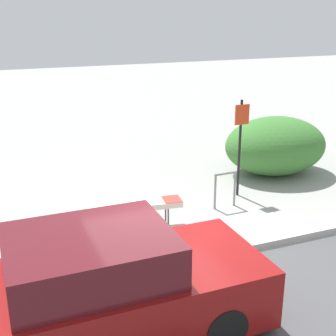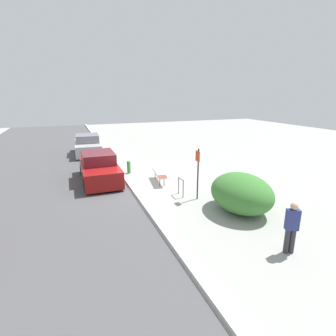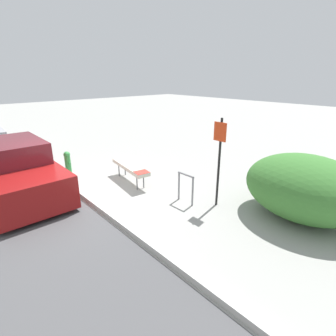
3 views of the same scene
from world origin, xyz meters
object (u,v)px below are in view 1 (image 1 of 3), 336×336
(sign_post, at_px, (240,139))
(parked_car_near, at_px, (102,291))
(bike_rack, at_px, (225,186))
(fire_hydrant, at_px, (30,258))
(bench, at_px, (135,206))

(sign_post, xyz_separation_m, parked_car_near, (-4.27, -3.73, -0.70))
(bike_rack, relative_size, fire_hydrant, 1.08)
(sign_post, xyz_separation_m, fire_hydrant, (-5.01, -1.95, -0.98))
(sign_post, distance_m, parked_car_near, 5.72)
(bench, bearing_deg, parked_car_near, -108.03)
(bike_rack, distance_m, parked_car_near, 4.86)
(fire_hydrant, bearing_deg, parked_car_near, -67.43)
(sign_post, bearing_deg, parked_car_near, -138.85)
(bike_rack, height_order, fire_hydrant, bike_rack)
(bike_rack, bearing_deg, sign_post, 38.78)
(sign_post, distance_m, fire_hydrant, 5.47)
(sign_post, height_order, parked_car_near, sign_post)
(parked_car_near, bearing_deg, sign_post, 41.00)
(parked_car_near, bearing_deg, bike_rack, 41.40)
(bike_rack, bearing_deg, parked_car_near, -138.45)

